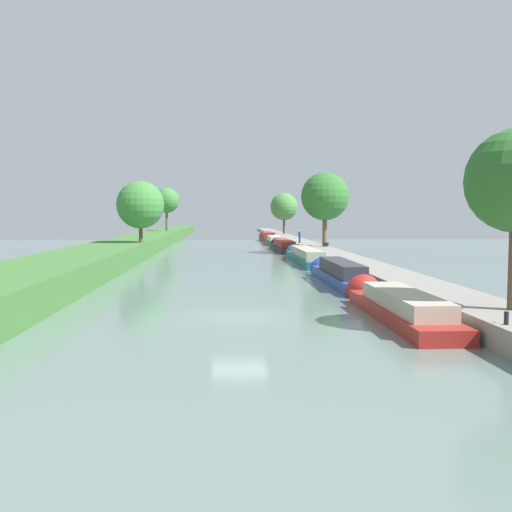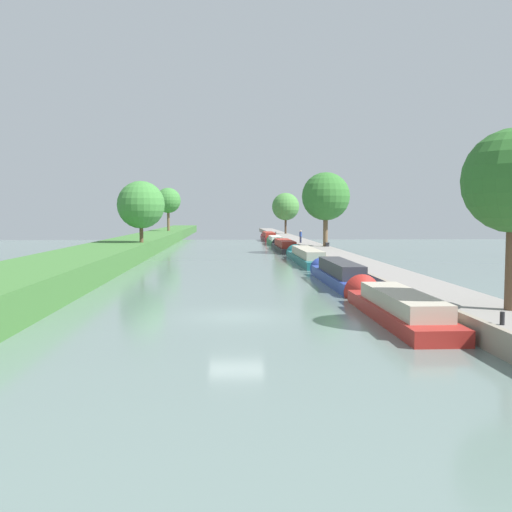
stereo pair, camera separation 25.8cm
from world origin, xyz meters
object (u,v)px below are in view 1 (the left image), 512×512
object	(u,v)px
narrowboat_red	(394,305)
park_bench	(326,243)
mooring_bollard_far	(274,233)
narrowboat_green	(273,241)
narrowboat_maroon	(267,237)
narrowboat_black	(283,246)
narrowboat_teal	(305,256)
person_walking	(300,236)
narrowboat_blue	(338,273)
mooring_bollard_near	(506,318)

from	to	relation	value
narrowboat_red	park_bench	size ratio (longest dim) A/B	8.15
mooring_bollard_far	park_bench	bearing A→B (deg)	-86.77
narrowboat_green	narrowboat_maroon	xyz separation A→B (m)	(0.00, 13.95, 0.08)
narrowboat_black	narrowboat_green	size ratio (longest dim) A/B	1.51
narrowboat_red	narrowboat_black	distance (m)	48.30
narrowboat_green	narrowboat_teal	bearing A→B (deg)	-89.66
narrowboat_black	mooring_bollard_far	size ratio (longest dim) A/B	36.26
person_walking	mooring_bollard_far	xyz separation A→B (m)	(-0.42, 33.80, -0.65)
narrowboat_red	narrowboat_teal	bearing A→B (deg)	89.80
narrowboat_maroon	narrowboat_green	bearing A→B (deg)	-90.02
narrowboat_green	mooring_bollard_far	bearing A→B (deg)	84.63
narrowboat_maroon	park_bench	bearing A→B (deg)	-83.10
narrowboat_teal	person_walking	size ratio (longest dim) A/B	10.27
narrowboat_maroon	mooring_bollard_far	distance (m)	6.96
narrowboat_red	narrowboat_teal	size ratio (longest dim) A/B	0.72
narrowboat_blue	person_walking	distance (m)	37.40
person_walking	park_bench	distance (m)	8.90
narrowboat_blue	person_walking	xyz separation A→B (m)	(2.31, 37.31, 1.12)
narrowboat_teal	narrowboat_green	bearing A→B (deg)	90.34
narrowboat_red	narrowboat_blue	xyz separation A→B (m)	(-0.04, 12.79, 0.12)
narrowboat_teal	mooring_bollard_far	size ratio (longest dim) A/B	37.90
narrowboat_black	narrowboat_maroon	bearing A→B (deg)	89.84
narrowboat_blue	person_walking	size ratio (longest dim) A/B	8.05
park_bench	mooring_bollard_far	bearing A→B (deg)	93.23
narrowboat_teal	mooring_bollard_far	bearing A→B (deg)	88.16
narrowboat_teal	narrowboat_green	world-z (taller)	narrowboat_teal
narrowboat_teal	person_walking	xyz separation A→B (m)	(2.16, 20.26, 1.18)
narrowboat_teal	narrowboat_maroon	bearing A→B (deg)	90.23
narrowboat_red	narrowboat_teal	world-z (taller)	narrowboat_teal
narrowboat_red	person_walking	distance (m)	50.17
narrowboat_blue	mooring_bollard_near	xyz separation A→B (m)	(1.88, -19.50, 0.47)
narrowboat_red	person_walking	xyz separation A→B (m)	(2.27, 50.10, 1.24)
narrowboat_black	narrowboat_green	distance (m)	14.98
narrowboat_black	narrowboat_red	bearing A→B (deg)	-89.80
narrowboat_maroon	mooring_bollard_far	xyz separation A→B (m)	(1.93, 6.67, 0.49)
narrowboat_black	park_bench	world-z (taller)	narrowboat_black
park_bench	mooring_bollard_near	bearing A→B (deg)	-92.85
narrowboat_black	narrowboat_green	world-z (taller)	narrowboat_black
narrowboat_teal	narrowboat_green	distance (m)	33.44
mooring_bollard_near	narrowboat_maroon	bearing A→B (deg)	91.32
narrowboat_red	narrowboat_black	world-z (taller)	narrowboat_black
narrowboat_red	narrowboat_teal	xyz separation A→B (m)	(0.10, 29.84, 0.06)
narrowboat_teal	person_walking	bearing A→B (deg)	83.91
mooring_bollard_far	narrowboat_maroon	bearing A→B (deg)	-106.17
narrowboat_red	narrowboat_green	size ratio (longest dim) A/B	1.13
narrowboat_blue	narrowboat_teal	size ratio (longest dim) A/B	0.78
narrowboat_black	mooring_bollard_far	distance (m)	35.66
narrowboat_red	narrowboat_maroon	xyz separation A→B (m)	(-0.09, 77.23, 0.10)
narrowboat_green	person_walking	distance (m)	13.45
park_bench	narrowboat_teal	bearing A→B (deg)	-109.63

